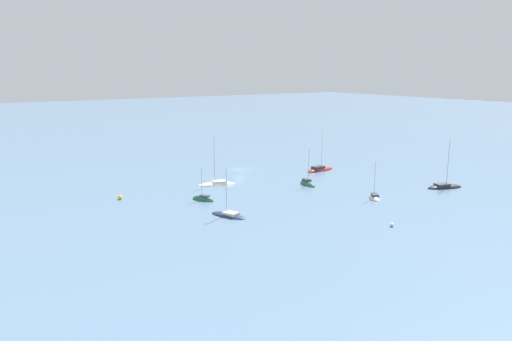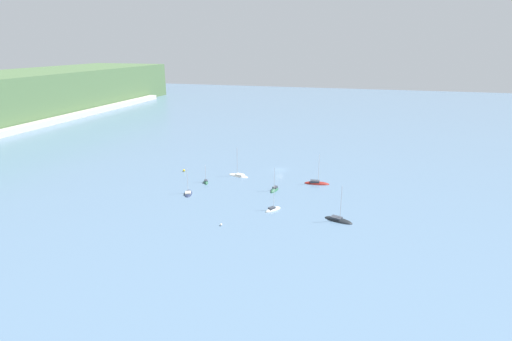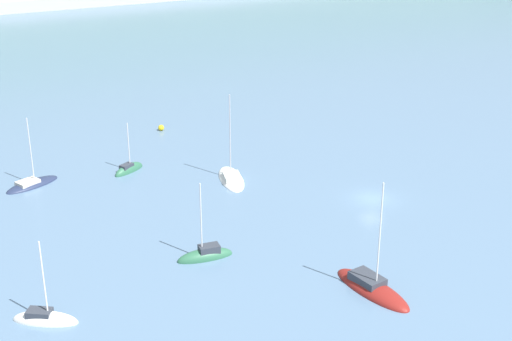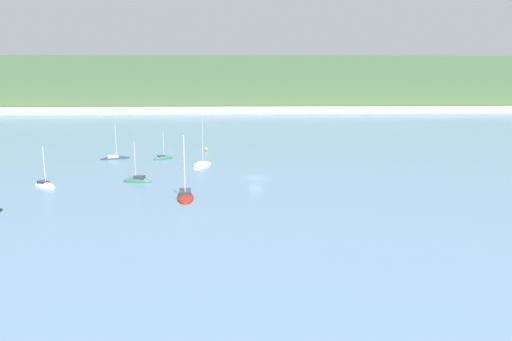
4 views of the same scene
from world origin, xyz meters
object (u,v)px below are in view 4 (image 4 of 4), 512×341
(mooring_buoy_0, at_px, (206,149))
(sailboat_3, at_px, (185,197))
(sailboat_1, at_px, (45,186))
(sailboat_4, at_px, (137,181))
(sailboat_5, at_px, (202,165))
(sailboat_0, at_px, (115,158))
(sailboat_2, at_px, (163,159))

(mooring_buoy_0, bearing_deg, sailboat_3, -90.45)
(sailboat_1, relative_size, sailboat_3, 0.73)
(sailboat_4, xyz_separation_m, sailboat_5, (10.92, 15.87, -0.02))
(sailboat_0, xyz_separation_m, mooring_buoy_0, (20.80, 11.35, 0.34))
(mooring_buoy_0, bearing_deg, sailboat_0, -151.38)
(sailboat_1, height_order, sailboat_2, sailboat_1)
(sailboat_3, xyz_separation_m, sailboat_5, (0.80, 28.13, -0.01))
(sailboat_0, height_order, mooring_buoy_0, sailboat_0)
(sailboat_3, bearing_deg, sailboat_4, -146.54)
(sailboat_1, height_order, sailboat_4, sailboat_4)
(sailboat_1, relative_size, mooring_buoy_0, 9.64)
(sailboat_1, bearing_deg, mooring_buoy_0, 92.25)
(sailboat_3, relative_size, mooring_buoy_0, 13.23)
(sailboat_3, height_order, mooring_buoy_0, sailboat_3)
(mooring_buoy_0, bearing_deg, sailboat_4, -105.86)
(sailboat_0, bearing_deg, sailboat_3, -83.22)
(sailboat_1, relative_size, sailboat_2, 1.13)
(sailboat_1, xyz_separation_m, sailboat_4, (15.79, 3.25, 0.03))
(sailboat_4, bearing_deg, sailboat_3, 138.17)
(sailboat_2, bearing_deg, mooring_buoy_0, 25.95)
(sailboat_3, bearing_deg, sailboat_2, -172.30)
(sailboat_0, relative_size, sailboat_4, 1.02)
(sailboat_1, bearing_deg, sailboat_0, 114.63)
(sailboat_1, bearing_deg, sailboat_5, 71.00)
(sailboat_3, relative_size, sailboat_5, 1.01)
(sailboat_0, bearing_deg, sailboat_1, -122.30)
(sailboat_0, distance_m, sailboat_2, 11.50)
(sailboat_1, distance_m, sailboat_4, 16.12)
(sailboat_1, height_order, mooring_buoy_0, sailboat_1)
(sailboat_2, bearing_deg, sailboat_1, -149.05)
(sailboat_3, distance_m, sailboat_5, 28.14)
(sailboat_4, bearing_deg, sailboat_2, -84.06)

